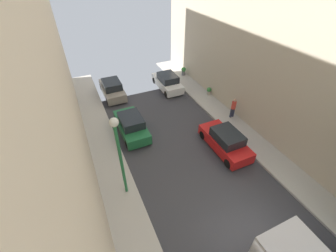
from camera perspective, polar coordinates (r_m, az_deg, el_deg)
ground at (r=12.69m, az=20.58°, el=-26.55°), size 32.00×32.00×0.00m
sidewalk_right at (r=15.51m, az=34.99°, el=-16.23°), size 2.00×44.00×0.15m
parked_car_left_2 at (r=17.00m, az=-9.40°, el=0.24°), size 1.78×4.20×1.57m
parked_car_left_3 at (r=22.16m, az=-14.13°, el=9.23°), size 1.78×4.20×1.57m
parked_car_right_2 at (r=15.89m, az=14.52°, el=-3.78°), size 1.78×4.20×1.57m
parked_car_right_3 at (r=22.77m, az=-0.15°, el=11.24°), size 1.78×4.20×1.57m
pedestrian at (r=18.87m, az=16.43°, el=4.60°), size 0.40×0.36×1.72m
potted_plant_2 at (r=21.87m, az=10.47°, el=8.92°), size 0.43×0.43×0.74m
potted_plant_4 at (r=25.47m, az=4.03°, el=14.01°), size 0.51×0.51×0.89m
lamp_post at (r=11.02m, az=-12.58°, el=-5.40°), size 0.44×0.44×5.18m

